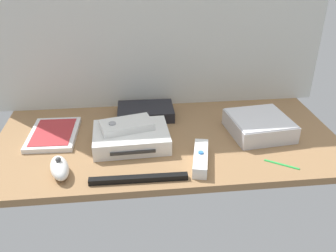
% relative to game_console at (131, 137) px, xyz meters
% --- Properties ---
extents(ground_plane, '(1.00, 0.48, 0.02)m').
position_rel_game_console_xyz_m(ground_plane, '(0.11, 0.02, -0.03)').
color(ground_plane, '#936D47').
rests_on(ground_plane, ground).
extents(back_wall, '(1.10, 0.01, 0.64)m').
position_rel_game_console_xyz_m(back_wall, '(0.11, 0.27, 0.30)').
color(back_wall, silver).
rests_on(back_wall, ground).
extents(game_console, '(0.22, 0.17, 0.04)m').
position_rel_game_console_xyz_m(game_console, '(0.00, 0.00, 0.00)').
color(game_console, white).
rests_on(game_console, ground_plane).
extents(mini_computer, '(0.19, 0.19, 0.05)m').
position_rel_game_console_xyz_m(mini_computer, '(0.38, 0.02, 0.00)').
color(mini_computer, silver).
rests_on(mini_computer, ground_plane).
extents(game_case, '(0.14, 0.19, 0.02)m').
position_rel_game_console_xyz_m(game_case, '(-0.23, 0.07, -0.01)').
color(game_case, white).
rests_on(game_case, ground_plane).
extents(network_router, '(0.18, 0.13, 0.03)m').
position_rel_game_console_xyz_m(network_router, '(0.05, 0.17, -0.00)').
color(network_router, black).
rests_on(network_router, ground_plane).
extents(remote_wand, '(0.07, 0.15, 0.03)m').
position_rel_game_console_xyz_m(remote_wand, '(0.18, -0.12, -0.01)').
color(remote_wand, white).
rests_on(remote_wand, ground_plane).
extents(remote_nunchuk, '(0.07, 0.11, 0.05)m').
position_rel_game_console_xyz_m(remote_nunchuk, '(-0.18, -0.13, -0.00)').
color(remote_nunchuk, white).
rests_on(remote_nunchuk, ground_plane).
extents(remote_classic_pad, '(0.16, 0.11, 0.02)m').
position_rel_game_console_xyz_m(remote_classic_pad, '(-0.01, 0.01, 0.03)').
color(remote_classic_pad, white).
rests_on(remote_classic_pad, game_console).
extents(sensor_bar, '(0.24, 0.02, 0.01)m').
position_rel_game_console_xyz_m(sensor_bar, '(0.01, -0.18, -0.01)').
color(sensor_bar, black).
rests_on(sensor_bar, ground_plane).
extents(stylus_pen, '(0.08, 0.06, 0.01)m').
position_rel_game_console_xyz_m(stylus_pen, '(0.39, -0.15, -0.02)').
color(stylus_pen, green).
rests_on(stylus_pen, ground_plane).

